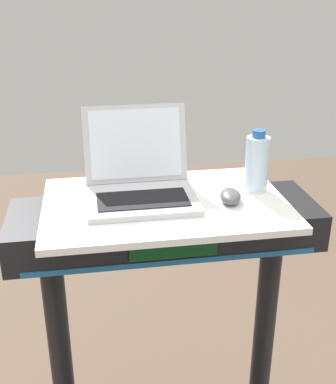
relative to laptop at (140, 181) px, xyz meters
The scene contains 4 objects.
desk_board 0.10m from the laptop, 35.15° to the right, with size 0.70×0.46×0.02m, color white.
laptop is the anchor object (origin of this frame).
computer_mouse 0.27m from the laptop, 17.67° to the right, with size 0.06×0.10×0.03m, color #4C4C51.
water_bottle 0.35m from the laptop, ahead, with size 0.07×0.07×0.19m.
Camera 1 is at (-0.20, -0.57, 1.71)m, focal length 45.92 mm.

